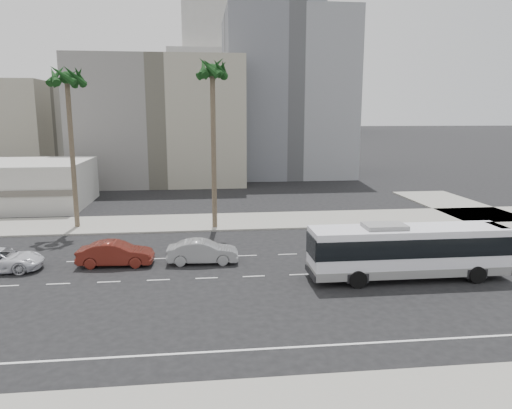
{
  "coord_description": "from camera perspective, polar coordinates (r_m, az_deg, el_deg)",
  "views": [
    {
      "loc": [
        -6.17,
        -28.69,
        10.23
      ],
      "look_at": [
        -2.4,
        4.0,
        3.9
      ],
      "focal_mm": 33.37,
      "sensor_mm": 36.0,
      "label": 1
    }
  ],
  "objects": [
    {
      "name": "car_a",
      "position": [
        33.26,
        -6.41,
        -5.63
      ],
      "size": [
        1.94,
        4.97,
        1.61
      ],
      "primitive_type": "imported",
      "rotation": [
        0.0,
        0.0,
        1.52
      ],
      "color": "#949596",
      "rests_on": "ground"
    },
    {
      "name": "midrise_beige_west",
      "position": [
        73.94,
        -11.26,
        9.74
      ],
      "size": [
        24.0,
        18.0,
        18.0
      ],
      "primitive_type": "cube",
      "color": "gray",
      "rests_on": "ground"
    },
    {
      "name": "civic_tower",
      "position": [
        280.19,
        -5.93,
        16.7
      ],
      "size": [
        42.0,
        42.0,
        129.0
      ],
      "color": "silver",
      "rests_on": "ground"
    },
    {
      "name": "city_bus",
      "position": [
        31.26,
        17.74,
        -5.17
      ],
      "size": [
        12.34,
        3.02,
        3.54
      ],
      "rotation": [
        0.0,
        0.0,
        -0.0
      ],
      "color": "white",
      "rests_on": "ground"
    },
    {
      "name": "highrise_right",
      "position": [
        264.87,
        4.79,
        16.23
      ],
      "size": [
        26.0,
        26.0,
        70.0
      ],
      "primitive_type": "cube",
      "color": "slate",
      "rests_on": "ground"
    },
    {
      "name": "ground",
      "position": [
        31.08,
        5.31,
        -8.37
      ],
      "size": [
        700.0,
        700.0,
        0.0
      ],
      "primitive_type": "plane",
      "color": "black",
      "rests_on": "ground"
    },
    {
      "name": "car_b",
      "position": [
        33.91,
        -16.47,
        -5.66
      ],
      "size": [
        1.97,
        5.11,
        1.66
      ],
      "primitive_type": "imported",
      "rotation": [
        0.0,
        0.0,
        1.53
      ],
      "color": "maroon",
      "rests_on": "ground"
    },
    {
      "name": "palm_mid",
      "position": [
        44.97,
        -21.72,
        13.58
      ],
      "size": [
        4.64,
        4.64,
        14.37
      ],
      "rotation": [
        0.0,
        0.0,
        0.33
      ],
      "color": "brown",
      "rests_on": "ground"
    },
    {
      "name": "car_c",
      "position": [
        35.64,
        -28.32,
        -5.88
      ],
      "size": [
        2.54,
        5.4,
        1.49
      ],
      "primitive_type": "imported",
      "rotation": [
        0.0,
        0.0,
        1.58
      ],
      "color": "silver",
      "rests_on": "ground"
    },
    {
      "name": "highrise_far",
      "position": [
        299.23,
        8.47,
        14.57
      ],
      "size": [
        22.0,
        22.0,
        60.0
      ],
      "primitive_type": "cube",
      "color": "slate",
      "rests_on": "ground"
    },
    {
      "name": "midrise_gray_center",
      "position": [
        81.98,
        3.47,
        12.81
      ],
      "size": [
        20.0,
        20.0,
        26.0
      ],
      "primitive_type": "cube",
      "color": "slate",
      "rests_on": "ground"
    },
    {
      "name": "sidewalk_north",
      "position": [
        45.76,
        1.34,
        -1.93
      ],
      "size": [
        120.0,
        7.0,
        0.15
      ],
      "primitive_type": "cube",
      "color": "gray",
      "rests_on": "ground"
    },
    {
      "name": "palm_near",
      "position": [
        42.04,
        -5.26,
        15.34
      ],
      "size": [
        4.43,
        4.43,
        14.92
      ],
      "rotation": [
        0.0,
        0.0,
        -0.21
      ],
      "color": "brown",
      "rests_on": "ground"
    }
  ]
}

